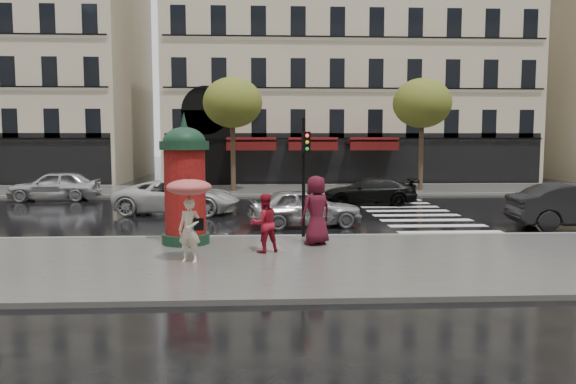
{
  "coord_description": "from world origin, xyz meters",
  "views": [
    {
      "loc": [
        -0.5,
        -14.52,
        3.22
      ],
      "look_at": [
        0.33,
        1.5,
        1.65
      ],
      "focal_mm": 35.0,
      "sensor_mm": 36.0,
      "label": 1
    }
  ],
  "objects": [
    {
      "name": "car_silver",
      "position": [
        1.15,
        5.49,
        0.7
      ],
      "size": [
        4.26,
        2.13,
        1.39
      ],
      "primitive_type": "imported",
      "rotation": [
        0.0,
        0.0,
        1.69
      ],
      "color": "#A8A8AC",
      "rests_on": "ground"
    },
    {
      "name": "ground",
      "position": [
        0.0,
        0.0,
        0.0
      ],
      "size": [
        160.0,
        160.0,
        0.0
      ],
      "primitive_type": "plane",
      "color": "black",
      "rests_on": "ground"
    },
    {
      "name": "man_burgundy",
      "position": [
        1.14,
        1.47,
        1.12
      ],
      "size": [
        1.16,
        1.04,
        2.0
      ],
      "primitive_type": "imported",
      "rotation": [
        0.0,
        0.0,
        3.66
      ],
      "color": "#4B0F1D",
      "rests_on": "near_sidewalk"
    },
    {
      "name": "bldg_far_corner",
      "position": [
        6.0,
        30.0,
        11.31
      ],
      "size": [
        26.0,
        14.0,
        22.9
      ],
      "color": "#B7A88C",
      "rests_on": "ground"
    },
    {
      "name": "car_black",
      "position": [
        4.74,
        11.89,
        0.65
      ],
      "size": [
        4.62,
        2.16,
        1.3
      ],
      "primitive_type": "imported",
      "rotation": [
        0.0,
        0.0,
        -1.65
      ],
      "color": "black",
      "rests_on": "ground"
    },
    {
      "name": "near_kerb",
      "position": [
        0.0,
        3.0,
        0.07
      ],
      "size": [
        90.0,
        0.25,
        0.14
      ],
      "primitive_type": "cube",
      "color": "slate",
      "rests_on": "ground"
    },
    {
      "name": "traffic_light",
      "position": [
        0.9,
        2.73,
        2.35
      ],
      "size": [
        0.27,
        0.36,
        3.69
      ],
      "color": "black",
      "rests_on": "near_sidewalk"
    },
    {
      "name": "woman_umbrella",
      "position": [
        -2.23,
        -0.68,
        1.53
      ],
      "size": [
        1.11,
        1.11,
        2.14
      ],
      "color": "beige",
      "rests_on": "near_sidewalk"
    },
    {
      "name": "tree_far_left",
      "position": [
        -2.0,
        18.0,
        5.17
      ],
      "size": [
        3.4,
        3.4,
        6.64
      ],
      "color": "#38281C",
      "rests_on": "ground"
    },
    {
      "name": "zebra_crossing",
      "position": [
        6.0,
        9.6,
        0.01
      ],
      "size": [
        3.6,
        11.75,
        0.01
      ],
      "primitive_type": "cube",
      "color": "silver",
      "rests_on": "ground"
    },
    {
      "name": "morris_column",
      "position": [
        -2.66,
        1.85,
        1.95
      ],
      "size": [
        1.42,
        1.42,
        3.83
      ],
      "color": "#13321F",
      "rests_on": "near_sidewalk"
    },
    {
      "name": "near_sidewalk",
      "position": [
        0.0,
        -0.5,
        0.06
      ],
      "size": [
        90.0,
        7.0,
        0.12
      ],
      "primitive_type": "cube",
      "color": "#474744",
      "rests_on": "ground"
    },
    {
      "name": "far_sidewalk",
      "position": [
        0.0,
        19.0,
        0.06
      ],
      "size": [
        90.0,
        6.0,
        0.12
      ],
      "primitive_type": "cube",
      "color": "#474744",
      "rests_on": "ground"
    },
    {
      "name": "tree_far_right",
      "position": [
        9.0,
        18.0,
        5.17
      ],
      "size": [
        3.4,
        3.4,
        6.64
      ],
      "color": "#38281C",
      "rests_on": "ground"
    },
    {
      "name": "woman_red",
      "position": [
        -0.37,
        0.45,
        0.92
      ],
      "size": [
        0.95,
        0.86,
        1.59
      ],
      "primitive_type": "imported",
      "rotation": [
        0.0,
        0.0,
        3.55
      ],
      "color": "maroon",
      "rests_on": "near_sidewalk"
    },
    {
      "name": "far_kerb",
      "position": [
        0.0,
        16.0,
        0.07
      ],
      "size": [
        90.0,
        0.25,
        0.14
      ],
      "primitive_type": "cube",
      "color": "slate",
      "rests_on": "ground"
    },
    {
      "name": "car_white",
      "position": [
        -3.95,
        9.2,
        0.72
      ],
      "size": [
        5.48,
        3.05,
        1.45
      ],
      "primitive_type": "imported",
      "rotation": [
        0.0,
        0.0,
        1.44
      ],
      "color": "#BEBEBE",
      "rests_on": "ground"
    },
    {
      "name": "car_far_silver",
      "position": [
        -10.92,
        14.51,
        0.76
      ],
      "size": [
        4.6,
        2.11,
        1.53
      ],
      "primitive_type": "imported",
      "rotation": [
        0.0,
        0.0,
        -1.5
      ],
      "color": "#B8B7BC",
      "rests_on": "ground"
    }
  ]
}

